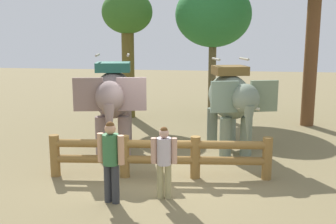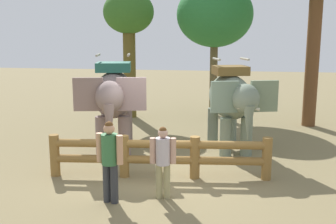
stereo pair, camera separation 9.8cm
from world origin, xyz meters
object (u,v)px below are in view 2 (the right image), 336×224
log_fence (159,154)px  elephant_near_left (114,97)px  tourist_man_in_blue (110,156)px  tourist_woman_in_black (163,157)px  tree_far_left (129,19)px  elephant_center (232,99)px  tree_back_center (215,15)px

log_fence → elephant_near_left: bearing=130.2°
log_fence → tourist_man_in_blue: (-0.73, -1.65, 0.41)m
elephant_near_left → tourist_woman_in_black: (2.08, -3.34, -0.72)m
elephant_near_left → tourist_woman_in_black: size_ratio=2.19×
tourist_woman_in_black → tourist_man_in_blue: bearing=-159.1°
tourist_woman_in_black → tourist_man_in_blue: 1.12m
tourist_woman_in_black → tree_far_left: bearing=109.2°
elephant_center → tourist_woman_in_black: size_ratio=2.11×
elephant_near_left → tree_far_left: (-0.84, 5.05, 2.44)m
tourist_woman_in_black → elephant_near_left: bearing=121.9°
log_fence → tourist_woman_in_black: (0.31, -1.25, 0.31)m
tourist_man_in_blue → elephant_near_left: bearing=105.4°
elephant_near_left → tourist_man_in_blue: size_ratio=1.99×
elephant_center → tourist_man_in_blue: bearing=-119.1°
log_fence → tree_far_left: size_ratio=1.03×
elephant_center → tourist_woman_in_black: 4.24m
tourist_man_in_blue → tree_far_left: tree_far_left is taller
elephant_center → log_fence: bearing=-122.0°
tourist_man_in_blue → tree_far_left: (-1.87, 8.79, 3.07)m
tourist_woman_in_black → tree_far_left: tree_far_left is taller
tree_back_center → elephant_center: bearing=-81.2°
log_fence → tree_back_center: bearing=84.1°
tourist_woman_in_black → elephant_center: bearing=70.8°
tourist_man_in_blue → tree_far_left: bearing=102.0°
tree_back_center → tourist_man_in_blue: bearing=-99.2°
log_fence → elephant_near_left: size_ratio=1.56×
log_fence → elephant_near_left: elephant_near_left is taller
log_fence → elephant_center: elephant_center is taller
elephant_center → tree_far_left: (-4.29, 4.43, 2.51)m
log_fence → elephant_near_left: (-1.76, 2.08, 1.03)m
log_fence → tree_far_left: 8.35m
log_fence → tree_far_left: (-2.60, 7.14, 3.47)m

